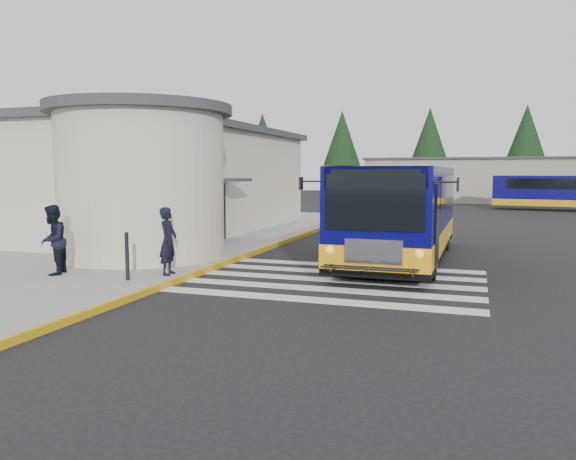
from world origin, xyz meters
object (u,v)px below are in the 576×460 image
(pedestrian_a, at_px, (168,241))
(pedestrian_b, at_px, (53,240))
(transit_bus, at_px, (401,216))
(far_bus_a, at_px, (556,191))
(bollard, at_px, (127,256))

(pedestrian_a, relative_size, pedestrian_b, 0.97)
(transit_bus, distance_m, far_bus_a, 28.69)
(bollard, distance_m, far_bus_a, 36.77)
(far_bus_a, bearing_deg, pedestrian_a, 167.37)
(pedestrian_b, bearing_deg, pedestrian_a, 86.89)
(pedestrian_a, bearing_deg, bollard, 140.83)
(transit_bus, height_order, far_bus_a, transit_bus)
(transit_bus, xyz_separation_m, bollard, (-5.96, -6.47, -0.68))
(transit_bus, distance_m, bollard, 8.82)
(pedestrian_a, height_order, far_bus_a, far_bus_a)
(pedestrian_a, bearing_deg, far_bus_a, -30.80)
(pedestrian_b, height_order, far_bus_a, far_bus_a)
(pedestrian_a, height_order, pedestrian_b, pedestrian_b)
(pedestrian_b, distance_m, bollard, 2.32)
(transit_bus, bearing_deg, far_bus_a, 74.55)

